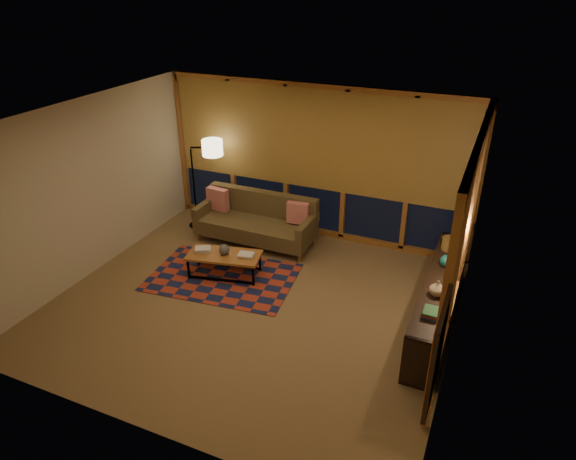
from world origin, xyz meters
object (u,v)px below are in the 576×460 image
at_px(sofa, 255,221).
at_px(coffee_table, 225,265).
at_px(floor_lamp, 194,184).
at_px(bookshelf, 438,301).

distance_m(sofa, coffee_table, 1.21).
height_order(floor_lamp, bookshelf, floor_lamp).
bearing_deg(floor_lamp, coffee_table, -66.08).
distance_m(sofa, floor_lamp, 1.39).
bearing_deg(bookshelf, floor_lamp, 164.95).
relative_size(sofa, floor_lamp, 1.22).
distance_m(coffee_table, bookshelf, 3.25).
bearing_deg(coffee_table, sofa, 80.16).
distance_m(floor_lamp, bookshelf, 4.80).
distance_m(sofa, bookshelf, 3.47).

